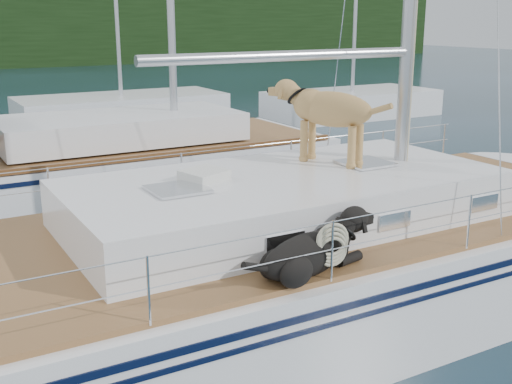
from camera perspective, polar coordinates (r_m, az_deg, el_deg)
ground at (r=7.91m, az=-2.48°, el=-12.07°), size 120.00×120.00×0.00m
main_sailboat at (r=7.67m, az=-1.82°, el=-7.36°), size 12.00×3.80×14.01m
neighbor_sailboat at (r=13.32m, az=-16.25°, el=1.62°), size 11.00×3.50×13.30m
bg_boat_center at (r=23.61m, az=-11.84°, el=7.23°), size 7.20×3.00×11.65m
bg_boat_east at (r=24.74m, az=8.51°, el=7.76°), size 6.40×3.00×11.65m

